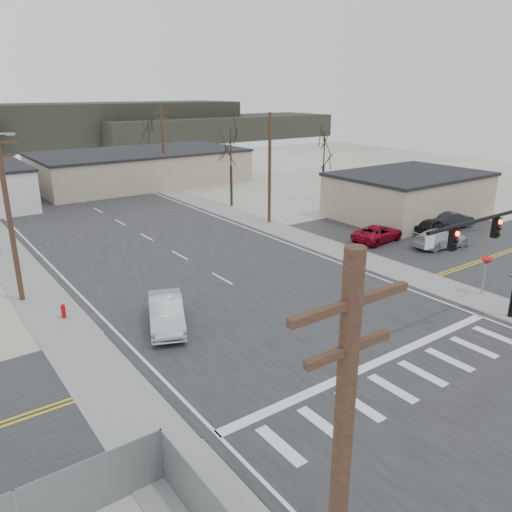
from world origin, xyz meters
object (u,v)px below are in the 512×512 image
(car_parked_red, at_px, (378,233))
(car_parked_dark_a, at_px, (432,226))
(car_parked_silver, at_px, (441,238))
(traffic_signal_mast, at_px, (505,242))
(sedan_crossing, at_px, (166,312))
(car_far_a, at_px, (96,183))
(car_parked_dark_b, at_px, (450,220))
(car_far_b, at_px, (12,167))
(fire_hydrant, at_px, (63,311))

(car_parked_red, xyz_separation_m, car_parked_dark_a, (5.60, -1.17, -0.01))
(car_parked_silver, bearing_deg, car_parked_dark_a, -35.65)
(traffic_signal_mast, height_order, car_parked_silver, traffic_signal_mast)
(sedan_crossing, relative_size, car_far_a, 1.01)
(car_parked_dark_a, xyz_separation_m, car_parked_dark_b, (2.80, 0.10, 0.10))
(car_far_b, height_order, car_parked_dark_a, car_parked_dark_a)
(car_parked_dark_a, bearing_deg, car_far_a, 17.43)
(traffic_signal_mast, xyz_separation_m, fire_hydrant, (-18.09, 14.20, -4.22))
(sedan_crossing, xyz_separation_m, car_far_a, (9.99, 40.00, -0.10))
(car_parked_red, xyz_separation_m, car_parked_dark_b, (8.40, -1.07, 0.10))
(car_parked_dark_b, distance_m, car_parked_silver, 6.33)
(fire_hydrant, relative_size, car_far_b, 0.24)
(car_far_b, bearing_deg, traffic_signal_mast, -86.80)
(fire_hydrant, distance_m, sedan_crossing, 5.92)
(traffic_signal_mast, xyz_separation_m, car_far_a, (-3.99, 49.96, -3.92))
(sedan_crossing, height_order, car_far_a, sedan_crossing)
(traffic_signal_mast, bearing_deg, car_parked_silver, 45.34)
(car_parked_red, relative_size, car_parked_dark_a, 1.24)
(fire_hydrant, distance_m, car_parked_red, 25.15)
(car_far_a, xyz_separation_m, car_parked_silver, (13.85, -39.99, -0.01))
(car_parked_silver, bearing_deg, sedan_crossing, 98.98)
(car_parked_red, bearing_deg, car_parked_dark_a, -107.20)
(fire_hydrant, bearing_deg, sedan_crossing, -45.91)
(car_far_a, bearing_deg, sedan_crossing, 96.02)
(car_parked_silver, bearing_deg, fire_hydrant, 90.34)
(car_parked_dark_a, relative_size, car_parked_silver, 0.80)
(fire_hydrant, xyz_separation_m, car_parked_dark_b, (33.55, -1.29, 0.35))
(sedan_crossing, relative_size, car_parked_red, 1.02)
(car_far_a, bearing_deg, fire_hydrant, 88.52)
(car_far_b, distance_m, car_parked_red, 59.63)
(traffic_signal_mast, bearing_deg, sedan_crossing, 144.54)
(traffic_signal_mast, xyz_separation_m, car_parked_red, (7.05, 13.98, -3.97))
(traffic_signal_mast, xyz_separation_m, car_parked_dark_b, (15.45, 12.91, -3.87))
(car_far_b, bearing_deg, car_parked_dark_b, -71.22)
(traffic_signal_mast, height_order, car_parked_dark_b, traffic_signal_mast)
(car_parked_red, distance_m, car_parked_silver, 4.89)
(sedan_crossing, relative_size, car_far_b, 1.37)
(sedan_crossing, height_order, car_parked_red, sedan_crossing)
(traffic_signal_mast, relative_size, car_parked_red, 1.86)
(sedan_crossing, bearing_deg, car_parked_red, 33.53)
(car_parked_dark_b, relative_size, car_parked_silver, 0.95)
(fire_hydrant, bearing_deg, car_far_a, 68.48)
(traffic_signal_mast, distance_m, car_far_a, 50.28)
(fire_hydrant, bearing_deg, car_far_b, 81.63)
(fire_hydrant, relative_size, car_far_a, 0.18)
(sedan_crossing, bearing_deg, car_parked_dark_b, 28.43)
(car_far_a, bearing_deg, car_far_b, -54.90)
(car_parked_dark_a, xyz_separation_m, car_parked_silver, (-2.80, -2.84, 0.05))
(car_far_a, relative_size, car_parked_dark_a, 1.26)
(car_parked_dark_b, bearing_deg, sedan_crossing, 101.55)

